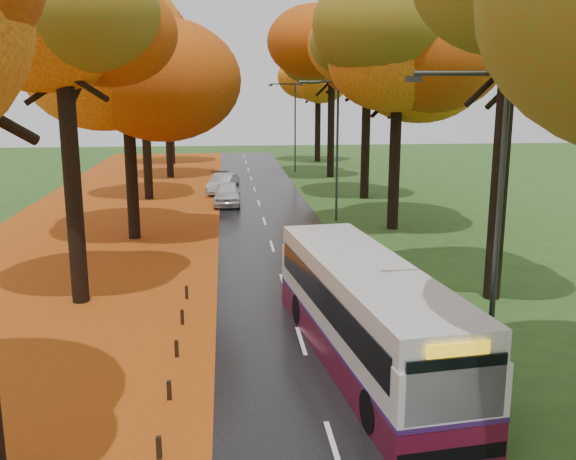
{
  "coord_description": "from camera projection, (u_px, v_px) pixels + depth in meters",
  "views": [
    {
      "loc": [
        -2.21,
        -6.24,
        7.6
      ],
      "look_at": [
        0.0,
        16.08,
        2.6
      ],
      "focal_mm": 40.0,
      "sensor_mm": 36.0,
      "label": 1
    }
  ],
  "objects": [
    {
      "name": "road",
      "position": [
        271.0,
        242.0,
        32.21
      ],
      "size": [
        6.5,
        90.0,
        0.04
      ],
      "primitive_type": "cube",
      "color": "black",
      "rests_on": "ground"
    },
    {
      "name": "leaf_verge",
      "position": [
        87.0,
        246.0,
        31.35
      ],
      "size": [
        12.0,
        90.0,
        0.02
      ],
      "primitive_type": "cube",
      "color": "maroon",
      "rests_on": "ground"
    },
    {
      "name": "trees_left",
      "position": [
        121.0,
        47.0,
        31.45
      ],
      "size": [
        9.2,
        74.0,
        13.88
      ],
      "color": "black",
      "rests_on": "ground"
    },
    {
      "name": "bus",
      "position": [
        366.0,
        311.0,
        17.81
      ],
      "size": [
        3.75,
        11.0,
        2.84
      ],
      "rotation": [
        0.0,
        0.0,
        0.12
      ],
      "color": "#520C22",
      "rests_on": "road"
    },
    {
      "name": "trees_right",
      "position": [
        407.0,
        45.0,
        32.65
      ],
      "size": [
        9.3,
        74.2,
        13.96
      ],
      "color": "black",
      "rests_on": "ground"
    },
    {
      "name": "car_dark",
      "position": [
        224.0,
        181.0,
        48.78
      ],
      "size": [
        2.33,
        4.23,
        1.16
      ],
      "primitive_type": "imported",
      "rotation": [
        0.0,
        0.0,
        0.18
      ],
      "color": "black",
      "rests_on": "road"
    },
    {
      "name": "streetlamp_mid",
      "position": [
        333.0,
        139.0,
        36.42
      ],
      "size": [
        2.45,
        0.18,
        8.0
      ],
      "color": "#333538",
      "rests_on": "ground"
    },
    {
      "name": "centre_line",
      "position": [
        271.0,
        241.0,
        32.2
      ],
      "size": [
        0.12,
        90.0,
        0.01
      ],
      "primitive_type": "cube",
      "color": "silver",
      "rests_on": "road"
    },
    {
      "name": "car_white",
      "position": [
        227.0,
        194.0,
        42.06
      ],
      "size": [
        1.83,
        4.38,
        1.48
      ],
      "primitive_type": "imported",
      "rotation": [
        0.0,
        0.0,
        -0.02
      ],
      "color": "silver",
      "rests_on": "road"
    },
    {
      "name": "streetlamp_near",
      "position": [
        489.0,
        213.0,
        15.05
      ],
      "size": [
        2.45,
        0.18,
        8.0
      ],
      "color": "#333538",
      "rests_on": "ground"
    },
    {
      "name": "leaf_drift",
      "position": [
        210.0,
        243.0,
        31.91
      ],
      "size": [
        0.9,
        90.0,
        0.01
      ],
      "primitive_type": "cube",
      "color": "#B45412",
      "rests_on": "road"
    },
    {
      "name": "streetlamp_far",
      "position": [
        292.0,
        120.0,
        57.79
      ],
      "size": [
        2.45,
        0.18,
        8.0
      ],
      "color": "#333538",
      "rests_on": "ground"
    },
    {
      "name": "car_silver",
      "position": [
        223.0,
        184.0,
        46.66
      ],
      "size": [
        2.57,
        4.45,
        1.39
      ],
      "primitive_type": "imported",
      "rotation": [
        0.0,
        0.0,
        -0.28
      ],
      "color": "#9DA0A5",
      "rests_on": "road"
    }
  ]
}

